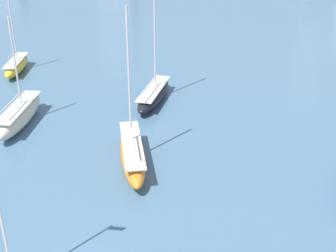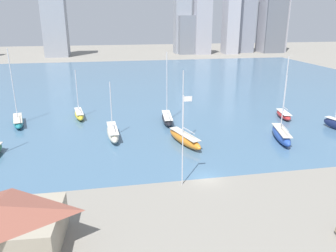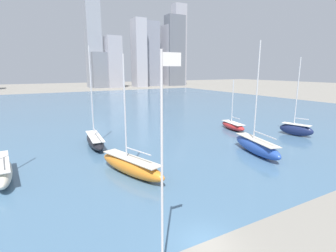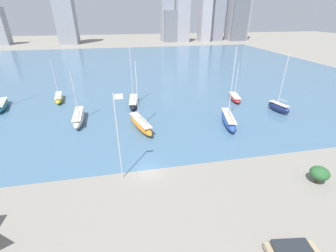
# 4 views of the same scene
# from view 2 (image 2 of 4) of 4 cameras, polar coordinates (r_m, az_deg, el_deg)

# --- Properties ---
(ground_plane) EXTENTS (500.00, 500.00, 0.00)m
(ground_plane) POSITION_cam_2_polar(r_m,az_deg,el_deg) (49.56, 6.69, -9.07)
(ground_plane) COLOR gray
(harbor_water) EXTENTS (180.00, 140.00, 0.00)m
(harbor_water) POSITION_cam_2_polar(r_m,az_deg,el_deg) (114.94, -3.68, 6.98)
(harbor_water) COLOR #476B89
(harbor_water) RESTS_ON ground_plane
(flag_pole) EXTENTS (1.24, 0.14, 13.07)m
(flag_pole) POSITION_cam_2_polar(r_m,az_deg,el_deg) (44.76, 2.65, -2.18)
(flag_pole) COLOR silver
(flag_pole) RESTS_ON ground_plane
(distant_city_skyline) EXTENTS (201.39, 19.65, 62.91)m
(distant_city_skyline) POSITION_cam_2_polar(r_m,az_deg,el_deg) (220.88, 5.94, 18.66)
(distant_city_skyline) COLOR #8E939E
(distant_city_skyline) RESTS_ON ground_plane
(sailboat_teal) EXTENTS (4.53, 10.35, 16.64)m
(sailboat_teal) POSITION_cam_2_polar(r_m,az_deg,el_deg) (79.71, -24.66, 0.84)
(sailboat_teal) COLOR #1E757F
(sailboat_teal) RESTS_ON harbor_water
(sailboat_black) EXTENTS (3.18, 10.44, 15.67)m
(sailboat_black) POSITION_cam_2_polar(r_m,az_deg,el_deg) (74.42, -0.14, 1.39)
(sailboat_black) COLOR black
(sailboat_black) RESTS_ON harbor_water
(sailboat_blue) EXTENTS (4.65, 10.81, 16.01)m
(sailboat_blue) POSITION_cam_2_polar(r_m,az_deg,el_deg) (66.91, 19.10, -1.45)
(sailboat_blue) COLOR #284CA8
(sailboat_blue) RESTS_ON harbor_water
(sailboat_red) EXTENTS (3.67, 7.85, 10.08)m
(sailboat_red) POSITION_cam_2_polar(r_m,az_deg,el_deg) (82.36, 19.49, 1.90)
(sailboat_red) COLOR #B72828
(sailboat_red) RESTS_ON harbor_water
(sailboat_orange) EXTENTS (5.16, 10.98, 13.77)m
(sailboat_orange) POSITION_cam_2_polar(r_m,az_deg,el_deg) (61.53, 2.90, -2.20)
(sailboat_orange) COLOR orange
(sailboat_orange) RESTS_ON harbor_water
(sailboat_cream) EXTENTS (2.72, 10.42, 11.10)m
(sailboat_cream) POSITION_cam_2_polar(r_m,az_deg,el_deg) (65.45, -9.59, -1.14)
(sailboat_cream) COLOR beige
(sailboat_cream) RESTS_ON harbor_water
(sailboat_yellow) EXTENTS (3.23, 8.64, 11.34)m
(sailboat_yellow) POSITION_cam_2_polar(r_m,az_deg,el_deg) (80.20, -15.22, 2.00)
(sailboat_yellow) COLOR yellow
(sailboat_yellow) RESTS_ON harbor_water
(sailboat_navy) EXTENTS (3.23, 6.34, 14.28)m
(sailboat_navy) POSITION_cam_2_polar(r_m,az_deg,el_deg) (78.43, 27.24, 0.39)
(sailboat_navy) COLOR #19234C
(sailboat_navy) RESTS_ON harbor_water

